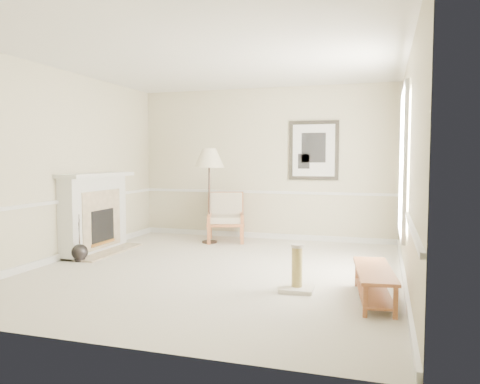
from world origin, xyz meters
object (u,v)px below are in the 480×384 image
floor_vase (80,253)px  scratching_post (297,276)px  floor_lamp (209,161)px  armchair (226,215)px  bench (374,279)px

floor_vase → scratching_post: 3.46m
floor_lamp → floor_vase: bearing=-122.8°
scratching_post → armchair: bearing=122.8°
bench → scratching_post: scratching_post is taller
floor_vase → bench: (4.29, -0.72, 0.11)m
floor_vase → bench: floor_vase is taller
floor_lamp → bench: (2.97, -2.76, -1.27)m
floor_vase → armchair: armchair is taller
floor_vase → armchair: size_ratio=0.79×
floor_vase → floor_lamp: size_ratio=0.41×
floor_vase → floor_lamp: 2.79m
bench → scratching_post: size_ratio=2.32×
floor_vase → armchair: bearing=57.2°
armchair → bench: armchair is taller
floor_vase → floor_lamp: bearing=57.2°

